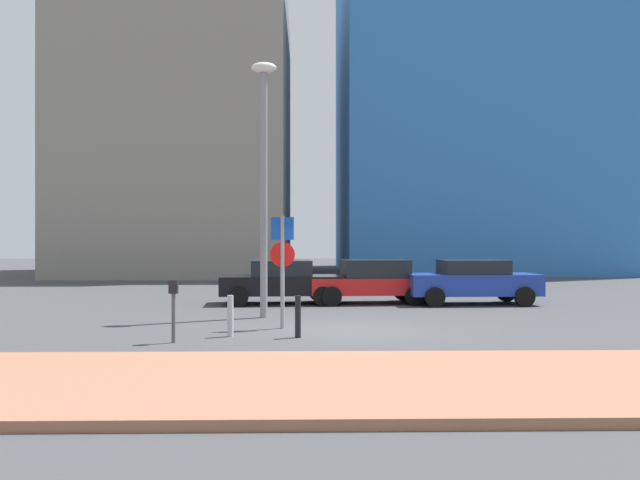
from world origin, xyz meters
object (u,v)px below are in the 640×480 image
parked_car_red (371,280)px  parked_car_blue (472,281)px  parked_car_black (280,281)px  traffic_bollard_near (298,317)px  street_lamp (264,167)px  traffic_bollard_mid (230,316)px  parking_meter (173,302)px  parking_sign_post (282,258)px

parked_car_red → parked_car_blue: size_ratio=0.95×
parked_car_black → parked_car_red: bearing=2.4°
parked_car_black → parked_car_blue: size_ratio=0.94×
parked_car_black → traffic_bollard_near: 7.55m
traffic_bollard_near → street_lamp: bearing=105.1°
parked_car_red → traffic_bollard_mid: (-3.85, -7.46, -0.31)m
parking_meter → traffic_bollard_near: 2.69m
parked_car_black → parking_sign_post: bearing=-87.2°
parked_car_blue → traffic_bollard_mid: bearing=-135.6°
parking_sign_post → street_lamp: 3.32m
parked_car_red → street_lamp: street_lamp is taller
parking_sign_post → parking_meter: (-2.18, -2.15, -0.85)m
traffic_bollard_mid → parked_car_blue: bearing=44.4°
parking_meter → parked_car_black: bearing=77.0°
traffic_bollard_near → parked_car_blue: bearing=51.8°
parking_sign_post → street_lamp: size_ratio=0.39×
parking_sign_post → traffic_bollard_near: parking_sign_post is taller
parking_sign_post → traffic_bollard_mid: parking_sign_post is taller
parked_car_red → parked_car_blue: parked_car_blue is taller
parked_car_black → street_lamp: 5.12m
parked_car_black → parking_sign_post: parking_sign_post is taller
parking_sign_post → parked_car_blue: bearing=43.3°
parking_meter → parked_car_red: bearing=59.3°
parked_car_blue → parking_sign_post: size_ratio=1.60×
street_lamp → traffic_bollard_near: street_lamp is taller
parked_car_blue → traffic_bollard_near: 9.19m
parked_car_blue → parking_sign_post: (-6.08, -5.73, 0.93)m
parked_car_black → parked_car_red: (3.05, 0.13, 0.01)m
parked_car_red → parking_sign_post: 6.81m
parked_car_red → parking_meter: 9.66m
traffic_bollard_near → parked_car_red: bearing=72.9°
parked_car_red → street_lamp: bearing=-130.2°
traffic_bollard_near → parking_sign_post: bearing=104.9°
parked_car_blue → parked_car_red: bearing=172.7°
parking_meter → street_lamp: bearing=69.9°
parked_car_blue → parking_sign_post: parking_sign_post is taller
traffic_bollard_mid → parked_car_black: bearing=83.8°
street_lamp → traffic_bollard_near: size_ratio=7.65×
parking_meter → traffic_bollard_mid: size_ratio=1.43×
parked_car_blue → parking_meter: (-8.26, -7.88, 0.07)m
parking_meter → traffic_bollard_mid: parking_meter is taller
parking_meter → street_lamp: street_lamp is taller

